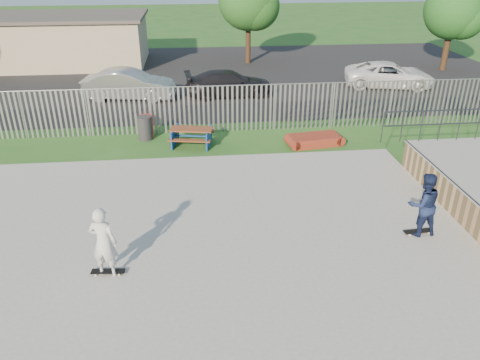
{
  "coord_description": "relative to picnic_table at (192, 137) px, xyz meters",
  "views": [
    {
      "loc": [
        0.19,
        -10.05,
        7.14
      ],
      "look_at": [
        1.42,
        2.0,
        1.1
      ],
      "focal_mm": 35.0,
      "sensor_mm": 36.0,
      "label": 1
    }
  ],
  "objects": [
    {
      "name": "ground",
      "position": [
        -0.05,
        -7.55,
        -0.36
      ],
      "size": [
        120.0,
        120.0,
        0.0
      ],
      "primitive_type": "plane",
      "color": "#265D20",
      "rests_on": "ground"
    },
    {
      "name": "concrete_slab",
      "position": [
        -0.05,
        -7.55,
        -0.28
      ],
      "size": [
        15.0,
        12.0,
        0.15
      ],
      "primitive_type": "cube",
      "color": "gray",
      "rests_on": "ground"
    },
    {
      "name": "fence",
      "position": [
        0.95,
        -2.96,
        0.64
      ],
      "size": [
        26.04,
        16.02,
        2.0
      ],
      "color": "gray",
      "rests_on": "ground"
    },
    {
      "name": "picnic_table",
      "position": [
        0.0,
        0.0,
        0.0
      ],
      "size": [
        1.9,
        1.66,
        0.7
      ],
      "rotation": [
        0.0,
        0.0,
        -0.19
      ],
      "color": "brown",
      "rests_on": "ground"
    },
    {
      "name": "funbox",
      "position": [
        4.9,
        -0.45,
        -0.17
      ],
      "size": [
        2.03,
        1.23,
        0.38
      ],
      "rotation": [
        0.0,
        0.0,
        0.15
      ],
      "color": "maroon",
      "rests_on": "ground"
    },
    {
      "name": "trash_bin_red",
      "position": [
        -1.87,
        0.99,
        0.12
      ],
      "size": [
        0.57,
        0.57,
        0.96
      ],
      "primitive_type": "cylinder",
      "color": "#A92A1A",
      "rests_on": "ground"
    },
    {
      "name": "trash_bin_grey",
      "position": [
        -1.91,
        0.83,
        0.13
      ],
      "size": [
        0.59,
        0.59,
        0.98
      ],
      "primitive_type": "cylinder",
      "color": "#29292B",
      "rests_on": "ground"
    },
    {
      "name": "parking_lot",
      "position": [
        -0.05,
        11.45,
        -0.35
      ],
      "size": [
        40.0,
        18.0,
        0.02
      ],
      "primitive_type": "cube",
      "color": "black",
      "rests_on": "ground"
    },
    {
      "name": "car_silver",
      "position": [
        -3.15,
        6.64,
        0.43
      ],
      "size": [
        4.84,
        2.23,
        1.54
      ],
      "primitive_type": "imported",
      "rotation": [
        0.0,
        0.0,
        1.44
      ],
      "color": "#BBBBC0",
      "rests_on": "parking_lot"
    },
    {
      "name": "car_dark",
      "position": [
        2.04,
        6.7,
        0.33
      ],
      "size": [
        4.74,
        2.22,
        1.34
      ],
      "primitive_type": "imported",
      "rotation": [
        0.0,
        0.0,
        1.65
      ],
      "color": "black",
      "rests_on": "parking_lot"
    },
    {
      "name": "car_white",
      "position": [
        11.19,
        7.62,
        0.35
      ],
      "size": [
        5.29,
        3.24,
        1.37
      ],
      "primitive_type": "imported",
      "rotation": [
        0.0,
        0.0,
        1.36
      ],
      "color": "white",
      "rests_on": "parking_lot"
    },
    {
      "name": "building",
      "position": [
        -8.05,
        15.45,
        1.25
      ],
      "size": [
        10.4,
        6.4,
        3.2
      ],
      "color": "#B4A78A",
      "rests_on": "ground"
    },
    {
      "name": "tree_mid",
      "position": [
        3.98,
        14.56,
        3.74
      ],
      "size": [
        3.94,
        3.94,
        6.08
      ],
      "color": "#3D2718",
      "rests_on": "ground"
    },
    {
      "name": "tree_right",
      "position": [
        16.29,
        11.24,
        3.33
      ],
      "size": [
        3.55,
        3.55,
        5.48
      ],
      "color": "#3C2918",
      "rests_on": "ground"
    },
    {
      "name": "skateboard_a",
      "position": [
        6.06,
        -7.38,
        -0.17
      ],
      "size": [
        0.81,
        0.25,
        0.08
      ],
      "rotation": [
        0.0,
        0.0,
        0.07
      ],
      "color": "black",
      "rests_on": "concrete_slab"
    },
    {
      "name": "skateboard_b",
      "position": [
        -2.08,
        -8.32,
        -0.17
      ],
      "size": [
        0.81,
        0.27,
        0.08
      ],
      "rotation": [
        0.0,
        0.0,
        -0.09
      ],
      "color": "black",
      "rests_on": "concrete_slab"
    },
    {
      "name": "skater_navy",
      "position": [
        6.06,
        -7.38,
        0.69
      ],
      "size": [
        0.92,
        0.74,
        1.8
      ],
      "primitive_type": "imported",
      "rotation": [
        0.0,
        0.0,
        3.21
      ],
      "color": "#141E40",
      "rests_on": "concrete_slab"
    },
    {
      "name": "skater_white",
      "position": [
        -2.08,
        -8.32,
        0.69
      ],
      "size": [
        0.74,
        0.58,
        1.8
      ],
      "primitive_type": "imported",
      "rotation": [
        0.0,
        0.0,
        2.88
      ],
      "color": "silver",
      "rests_on": "concrete_slab"
    }
  ]
}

